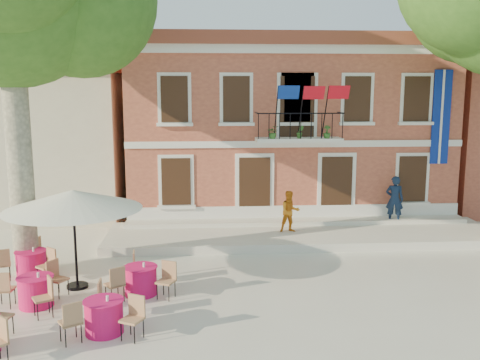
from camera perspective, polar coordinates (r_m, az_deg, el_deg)
name	(u,v)px	position (r m, az deg, el deg)	size (l,w,h in m)	color
ground	(260,284)	(15.21, 2.15, -10.99)	(90.00, 90.00, 0.00)	beige
main_building	(282,125)	(24.45, 4.46, 5.91)	(13.50, 9.59, 7.50)	#C56647
neighbor_west	(31,137)	(26.49, -21.43, 4.34)	(9.40, 9.40, 6.40)	beige
terrace	(302,235)	(19.59, 6.67, -5.84)	(14.00, 3.40, 0.30)	silver
patio_umbrella	(73,200)	(14.93, -17.39, -2.06)	(3.66, 3.66, 2.72)	black
pedestrian_navy	(395,199)	(21.24, 16.16, -2.01)	(0.66, 0.44, 1.82)	#111F38
pedestrian_orange	(290,212)	(19.22, 5.35, -3.37)	(0.72, 0.56, 1.49)	orange
cafe_table_0	(36,290)	(14.51, -20.96, -10.88)	(1.63, 1.87, 0.95)	#C4124F
cafe_table_1	(104,315)	(12.57, -14.31, -13.76)	(1.87, 1.66, 0.95)	#C4124F
cafe_table_3	(31,262)	(16.74, -21.38, -8.17)	(1.84, 1.77, 0.95)	#C4124F
cafe_table_4	(141,279)	(14.55, -10.54, -10.32)	(1.86, 1.70, 0.95)	#C4124F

